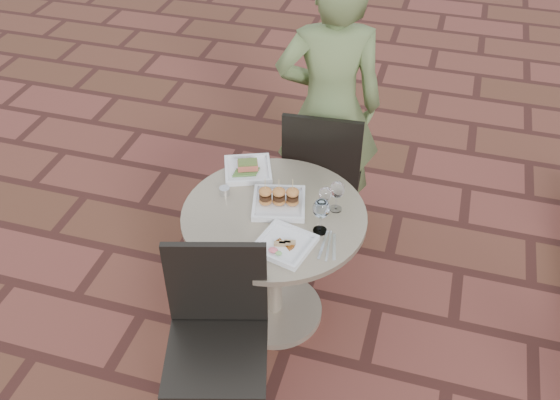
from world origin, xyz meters
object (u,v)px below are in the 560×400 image
(diner, at_px, (329,109))
(plate_salmon, at_px, (248,169))
(plate_sliders, at_px, (279,200))
(plate_tuna, at_px, (285,244))
(cafe_table, at_px, (274,250))
(chair_near, at_px, (217,324))
(chair_far, at_px, (323,165))

(diner, relative_size, plate_salmon, 5.44)
(plate_salmon, xyz_separation_m, plate_sliders, (0.23, -0.22, 0.02))
(plate_salmon, distance_m, plate_tuna, 0.59)
(cafe_table, xyz_separation_m, chair_near, (-0.09, -0.58, 0.07))
(cafe_table, relative_size, plate_sliders, 2.93)
(plate_salmon, bearing_deg, diner, 60.88)
(chair_far, height_order, plate_salmon, chair_far)
(cafe_table, distance_m, chair_far, 0.70)
(cafe_table, relative_size, plate_tuna, 3.15)
(plate_sliders, relative_size, plate_tuna, 1.07)
(plate_tuna, bearing_deg, chair_far, 91.62)
(chair_far, height_order, diner, diner)
(plate_sliders, bearing_deg, diner, 84.64)
(chair_near, distance_m, diner, 1.44)
(cafe_table, relative_size, diner, 0.53)
(plate_sliders, bearing_deg, cafe_table, -96.17)
(plate_salmon, height_order, plate_tuna, plate_salmon)
(plate_salmon, bearing_deg, plate_tuna, -55.00)
(cafe_table, distance_m, chair_near, 0.59)
(cafe_table, height_order, diner, diner)
(diner, relative_size, plate_sliders, 5.48)
(plate_tuna, bearing_deg, plate_sliders, 111.52)
(chair_near, height_order, plate_sliders, chair_near)
(cafe_table, xyz_separation_m, plate_sliders, (0.01, 0.06, 0.28))
(diner, relative_size, plate_tuna, 5.89)
(cafe_table, xyz_separation_m, plate_salmon, (-0.23, 0.28, 0.26))
(chair_near, xyz_separation_m, plate_sliders, (0.09, 0.64, 0.22))
(plate_salmon, relative_size, plate_sliders, 1.01)
(diner, height_order, plate_sliders, diner)
(cafe_table, distance_m, plate_salmon, 0.45)
(chair_far, bearing_deg, plate_salmon, 47.66)
(chair_near, distance_m, plate_sliders, 0.68)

